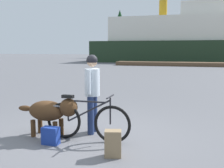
% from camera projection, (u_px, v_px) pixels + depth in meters
% --- Properties ---
extents(ground_plane, '(160.00, 160.00, 0.00)m').
position_uv_depth(ground_plane, '(87.00, 136.00, 5.72)').
color(ground_plane, slate).
extents(bicycle, '(1.77, 0.44, 0.92)m').
position_uv_depth(bicycle, '(87.00, 121.00, 5.41)').
color(bicycle, black).
rests_on(bicycle, ground_plane).
extents(person_cyclist, '(0.32, 0.53, 1.70)m').
position_uv_depth(person_cyclist, '(92.00, 86.00, 5.83)').
color(person_cyclist, navy).
rests_on(person_cyclist, ground_plane).
extents(dog, '(1.36, 0.49, 0.82)m').
position_uv_depth(dog, '(51.00, 111.00, 5.66)').
color(dog, '#472D19').
rests_on(dog, ground_plane).
extents(backpack, '(0.32, 0.26, 0.46)m').
position_uv_depth(backpack, '(113.00, 144.00, 4.61)').
color(backpack, '#8C7251').
rests_on(backpack, ground_plane).
extents(handbag_pannier, '(0.33, 0.19, 0.34)m').
position_uv_depth(handbag_pannier, '(51.00, 136.00, 5.22)').
color(handbag_pannier, navy).
rests_on(handbag_pannier, ground_plane).
extents(dock_pier, '(16.44, 2.43, 0.40)m').
position_uv_depth(dock_pier, '(193.00, 64.00, 29.06)').
color(dock_pier, brown).
rests_on(dock_pier, ground_plane).
extents(ferry_boat, '(24.66, 8.46, 8.45)m').
position_uv_depth(ferry_boat, '(185.00, 41.00, 37.48)').
color(ferry_boat, '#1E331E').
rests_on(ferry_boat, ground_plane).
extents(sailboat_moored, '(8.34, 2.34, 8.85)m').
position_uv_depth(sailboat_moored, '(200.00, 58.00, 39.75)').
color(sailboat_moored, silver).
rests_on(sailboat_moored, ground_plane).
extents(pine_tree_far_left, '(4.12, 4.12, 9.52)m').
position_uv_depth(pine_tree_far_left, '(120.00, 26.00, 54.80)').
color(pine_tree_far_left, '#4C331E').
rests_on(pine_tree_far_left, ground_plane).
extents(pine_tree_center, '(3.75, 3.75, 9.14)m').
position_uv_depth(pine_tree_center, '(201.00, 28.00, 51.29)').
color(pine_tree_center, '#4C331E').
rests_on(pine_tree_center, ground_plane).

